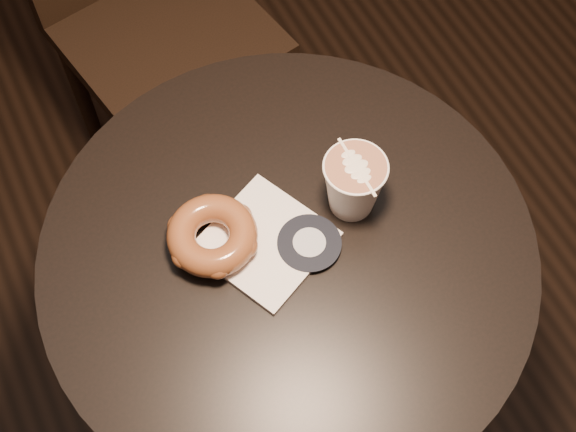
% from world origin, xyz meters
% --- Properties ---
extents(cafe_table, '(0.70, 0.70, 0.75)m').
position_xyz_m(cafe_table, '(0.00, 0.00, 0.55)').
color(cafe_table, black).
rests_on(cafe_table, ground).
extents(pastry_bag, '(0.21, 0.21, 0.01)m').
position_xyz_m(pastry_bag, '(-0.02, 0.02, 0.75)').
color(pastry_bag, white).
rests_on(pastry_bag, cafe_table).
extents(doughnut, '(0.13, 0.13, 0.04)m').
position_xyz_m(doughnut, '(-0.09, 0.05, 0.78)').
color(doughnut, brown).
rests_on(doughnut, pastry_bag).
extents(latte_cup, '(0.09, 0.09, 0.10)m').
position_xyz_m(latte_cup, '(0.11, 0.03, 0.80)').
color(latte_cup, white).
rests_on(latte_cup, cafe_table).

